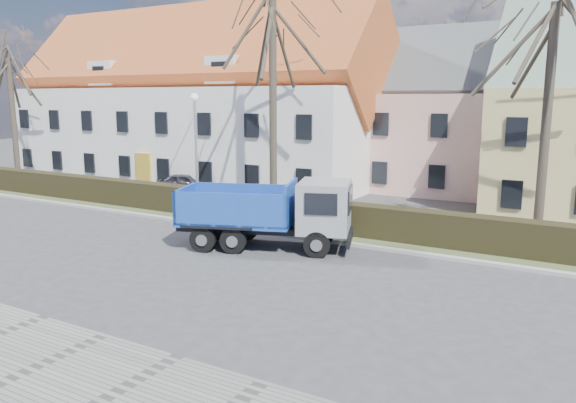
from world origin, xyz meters
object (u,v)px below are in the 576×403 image
Objects in this scene: dump_truck at (260,213)px; parked_car_a at (186,183)px; cart_frame at (211,217)px; streetlight at (196,152)px.

dump_truck reaches higher than parked_car_a.
cart_frame is (-4.04, 2.22, -0.99)m from dump_truck.
parked_car_a is (-10.52, 8.19, -0.76)m from dump_truck.
streetlight reaches higher than dump_truck.
parked_car_a reaches higher than cart_frame.
dump_truck is 1.97× the size of parked_car_a.
dump_truck is 1.14× the size of streetlight.
streetlight is 4.15m from cart_frame.
parked_car_a is at bearing 136.11° from streetlight.
streetlight is (-6.51, 4.33, 1.60)m from dump_truck.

